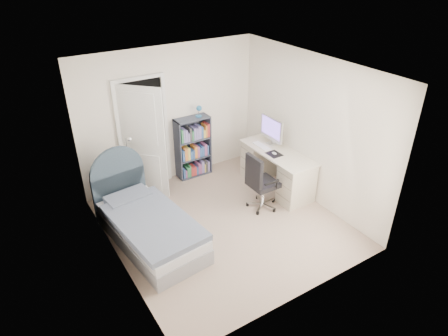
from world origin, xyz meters
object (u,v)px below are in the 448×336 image
desk (276,168)px  office_chair (259,180)px  nightstand (122,181)px  bookcase (193,148)px  bed (148,224)px  floor_lamp (132,178)px

desk → office_chair: 0.78m
nightstand → bookcase: (1.49, 0.16, 0.16)m
bed → floor_lamp: floor_lamp is taller
bed → nightstand: bearing=87.9°
bookcase → office_chair: size_ratio=1.38×
bookcase → desk: bookcase is taller
floor_lamp → office_chair: 2.13m
bed → desk: 2.57m
bookcase → office_chair: (0.37, -1.60, -0.00)m
nightstand → office_chair: bearing=-37.7°
nightstand → bookcase: size_ratio=0.44×
floor_lamp → office_chair: (1.73, -1.23, 0.03)m
nightstand → office_chair: office_chair is taller
bookcase → office_chair: 1.64m
desk → floor_lamp: bearing=160.3°
bed → office_chair: bearing=-6.6°
nightstand → office_chair: 2.35m
bed → nightstand: 1.22m
bed → desk: size_ratio=1.34×
bookcase → office_chair: bearing=-77.0°
bookcase → nightstand: bearing=-173.7°
nightstand → desk: bearing=-22.8°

